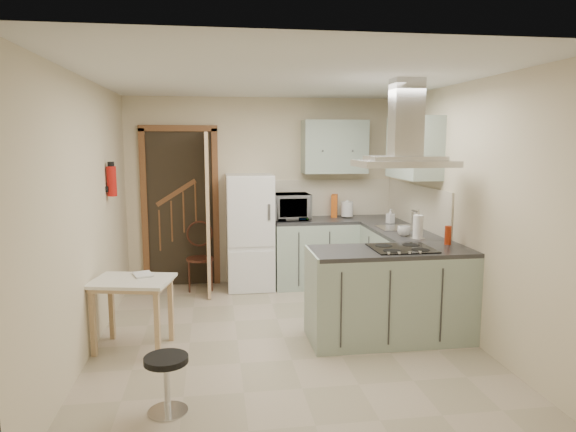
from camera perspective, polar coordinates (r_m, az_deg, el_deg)
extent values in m
plane|color=tan|center=(5.23, -0.48, -13.33)|extent=(4.20, 4.20, 0.00)
plane|color=silver|center=(4.89, -0.52, 15.04)|extent=(4.20, 4.20, 0.00)
plane|color=beige|center=(6.97, -2.83, 2.76)|extent=(3.60, 0.00, 3.60)
plane|color=beige|center=(4.99, -21.43, -0.07)|extent=(0.00, 4.20, 4.20)
plane|color=beige|center=(5.44, 18.63, 0.73)|extent=(0.00, 4.20, 4.20)
cube|color=brown|center=(6.95, -11.86, 0.91)|extent=(1.10, 0.12, 2.10)
cube|color=white|center=(6.73, -4.25, -1.76)|extent=(0.60, 0.60, 1.50)
cube|color=#9EB2A0|center=(6.90, 2.93, -4.03)|extent=(1.08, 0.60, 0.90)
cube|color=#9EB2A0|center=(6.49, 11.43, -5.00)|extent=(0.60, 1.95, 0.90)
cube|color=beige|center=(7.13, 4.89, 2.05)|extent=(1.68, 0.02, 0.50)
cube|color=#9EB2A0|center=(6.92, 5.19, 7.67)|extent=(0.85, 0.35, 0.70)
cube|color=#9EB2A0|center=(6.10, 13.80, 7.37)|extent=(0.35, 0.90, 0.70)
cube|color=#9EB2A0|center=(5.15, 11.31, -8.54)|extent=(1.55, 0.65, 0.90)
cube|color=black|center=(5.07, 12.53, -3.52)|extent=(0.58, 0.50, 0.01)
cube|color=silver|center=(4.97, 12.83, 5.71)|extent=(0.90, 0.55, 0.10)
cube|color=silver|center=(6.24, 12.09, -1.29)|extent=(0.45, 0.40, 0.01)
cylinder|color=#B2140F|center=(5.83, -19.00, 3.66)|extent=(0.10, 0.10, 0.32)
cube|color=tan|center=(5.08, -16.81, -10.37)|extent=(0.81, 0.67, 0.67)
cube|color=#441B16|center=(6.82, -9.75, -4.73)|extent=(0.37, 0.37, 0.80)
cylinder|color=black|center=(3.95, -13.30, -17.73)|extent=(0.40, 0.40, 0.42)
imported|color=black|center=(6.73, -0.26, 1.03)|extent=(0.63, 0.44, 0.34)
cylinder|color=silver|center=(6.96, 6.58, 0.78)|extent=(0.20, 0.20, 0.24)
cube|color=#C75617|center=(7.03, 5.17, 1.15)|extent=(0.13, 0.22, 0.30)
imported|color=#A09DA9|center=(6.59, 11.31, 0.00)|extent=(0.10, 0.10, 0.18)
cylinder|color=white|center=(5.59, 14.25, -1.15)|extent=(0.14, 0.14, 0.27)
imported|color=silver|center=(5.74, 12.75, -1.64)|extent=(0.14, 0.14, 0.11)
cylinder|color=#B12F0F|center=(5.38, 17.35, -2.06)|extent=(0.08, 0.08, 0.19)
imported|color=maroon|center=(5.06, -16.75, -5.90)|extent=(0.23, 0.27, 0.10)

